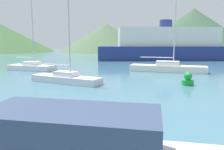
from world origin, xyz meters
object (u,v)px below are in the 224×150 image
at_px(sailboat_middle, 32,66).
at_px(buoy_marker, 188,80).
at_px(sailboat_inner, 168,67).
at_px(ferry_distant, 165,46).
at_px(sailboat_outer, 66,77).

distance_m(sailboat_middle, buoy_marker, 18.31).
relative_size(sailboat_middle, buoy_marker, 11.11).
height_order(sailboat_middle, buoy_marker, sailboat_middle).
bearing_deg(sailboat_middle, sailboat_inner, 13.26).
bearing_deg(sailboat_middle, ferry_distant, 59.74).
height_order(sailboat_middle, sailboat_outer, sailboat_middle).
bearing_deg(sailboat_inner, buoy_marker, -74.76).
distance_m(sailboat_inner, sailboat_middle, 16.16).
relative_size(sailboat_inner, buoy_marker, 10.98).
distance_m(sailboat_middle, ferry_distant, 27.21).
bearing_deg(ferry_distant, sailboat_outer, -119.82).
xyz_separation_m(sailboat_inner, buoy_marker, (-1.33, -7.90, -0.08)).
xyz_separation_m(sailboat_middle, sailboat_outer, (4.92, -9.02, -0.04)).
relative_size(sailboat_inner, sailboat_outer, 1.17).
height_order(sailboat_outer, ferry_distant, sailboat_outer).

